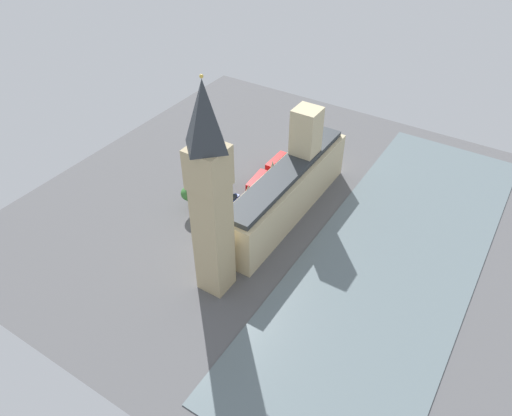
% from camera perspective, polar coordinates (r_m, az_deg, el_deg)
% --- Properties ---
extents(ground_plane, '(147.31, 147.31, 0.00)m').
position_cam_1_polar(ground_plane, '(149.66, 2.85, -0.27)').
color(ground_plane, '#565659').
extents(river_thames, '(43.60, 132.58, 0.25)m').
position_cam_1_polar(river_thames, '(140.08, 16.05, -5.32)').
color(river_thames, slate).
rests_on(river_thames, ground).
extents(parliament_building, '(11.13, 57.58, 30.72)m').
position_cam_1_polar(parliament_building, '(144.43, 3.94, 2.56)').
color(parliament_building, '#CCBA8E').
rests_on(parliament_building, ground).
extents(clock_tower, '(8.25, 8.25, 57.51)m').
position_cam_1_polar(clock_tower, '(107.60, -5.45, 1.78)').
color(clock_tower, tan).
rests_on(clock_tower, ground).
extents(double_decker_bus_trailing, '(2.71, 10.52, 4.75)m').
position_cam_1_polar(double_decker_bus_trailing, '(165.88, 2.37, 5.26)').
color(double_decker_bus_trailing, red).
rests_on(double_decker_bus_trailing, ground).
extents(double_decker_bus_near_tower, '(3.39, 10.67, 4.75)m').
position_cam_1_polar(double_decker_bus_near_tower, '(156.58, 0.07, 3.01)').
color(double_decker_bus_near_tower, '#B20C0F').
rests_on(double_decker_bus_near_tower, ground).
extents(car_blue_corner, '(2.19, 4.57, 1.74)m').
position_cam_1_polar(car_blue_corner, '(152.98, -2.62, 1.16)').
color(car_blue_corner, navy).
rests_on(car_blue_corner, ground).
extents(car_dark_green_by_river_gate, '(1.98, 4.22, 1.74)m').
position_cam_1_polar(car_dark_green_by_river_gate, '(149.30, -3.83, 0.01)').
color(car_dark_green_by_river_gate, '#19472D').
rests_on(car_dark_green_by_river_gate, ground).
extents(car_black_kerbside, '(1.83, 4.77, 1.74)m').
position_cam_1_polar(car_black_kerbside, '(144.25, -4.45, -1.66)').
color(car_black_kerbside, black).
rests_on(car_black_kerbside, ground).
extents(car_yellow_cab_far_end, '(1.92, 4.44, 1.74)m').
position_cam_1_polar(car_yellow_cab_far_end, '(141.83, -6.65, -2.68)').
color(car_yellow_cab_far_end, gold).
rests_on(car_yellow_cab_far_end, ground).
extents(pedestrian_opposite_hall, '(0.58, 0.64, 1.51)m').
position_cam_1_polar(pedestrian_opposite_hall, '(148.61, 0.35, -0.21)').
color(pedestrian_opposite_hall, navy).
rests_on(pedestrian_opposite_hall, ground).
extents(pedestrian_under_trees, '(0.51, 0.61, 1.63)m').
position_cam_1_polar(pedestrian_under_trees, '(144.36, -1.36, -1.58)').
color(pedestrian_under_trees, gray).
rests_on(pedestrian_under_trees, ground).
extents(pedestrian_midblock, '(0.64, 0.56, 1.59)m').
position_cam_1_polar(pedestrian_midblock, '(146.73, -0.24, -0.79)').
color(pedestrian_midblock, gray).
rests_on(pedestrian_midblock, ground).
extents(plane_tree_leading, '(5.18, 5.18, 8.71)m').
position_cam_1_polar(plane_tree_leading, '(155.23, -4.56, 4.24)').
color(plane_tree_leading, brown).
rests_on(plane_tree_leading, ground).
extents(plane_tree_slot_10, '(5.06, 5.06, 8.50)m').
position_cam_1_polar(plane_tree_slot_10, '(147.27, -7.91, 1.72)').
color(plane_tree_slot_10, brown).
rests_on(plane_tree_slot_10, ground).
extents(plane_tree_slot_11, '(6.73, 6.73, 9.35)m').
position_cam_1_polar(plane_tree_slot_11, '(155.74, -3.90, 4.41)').
color(plane_tree_slot_11, brown).
rests_on(plane_tree_slot_11, ground).
extents(plane_tree_slot_12, '(6.66, 6.66, 9.15)m').
position_cam_1_polar(plane_tree_slot_12, '(147.43, -7.42, 1.82)').
color(plane_tree_slot_12, brown).
rests_on(plane_tree_slot_12, ground).
extents(street_lamp_slot_13, '(0.56, 0.56, 6.20)m').
position_cam_1_polar(street_lamp_slot_13, '(147.16, -7.98, 0.71)').
color(street_lamp_slot_13, black).
rests_on(street_lamp_slot_13, ground).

